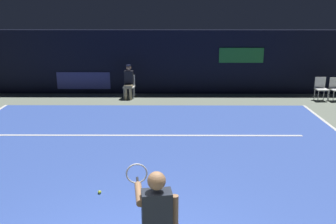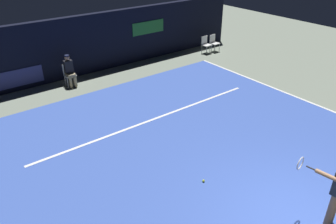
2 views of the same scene
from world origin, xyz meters
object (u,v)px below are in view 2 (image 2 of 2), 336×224
courtside_chair_far (214,42)px  tennis_ball (203,181)px  courtside_chair_near (206,44)px  line_judge_on_chair (69,70)px

courtside_chair_far → tennis_ball: bearing=-135.6°
courtside_chair_near → tennis_ball: bearing=-133.3°
courtside_chair_near → tennis_ball: size_ratio=12.94×
courtside_chair_far → tennis_ball: size_ratio=12.94×
line_judge_on_chair → courtside_chair_near: 7.46m
line_judge_on_chair → courtside_chair_near: bearing=-1.9°
tennis_ball → line_judge_on_chair: bearing=91.7°
courtside_chair_near → courtside_chair_far: same height
courtside_chair_near → line_judge_on_chair: bearing=178.1°
line_judge_on_chair → courtside_chair_far: 8.01m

